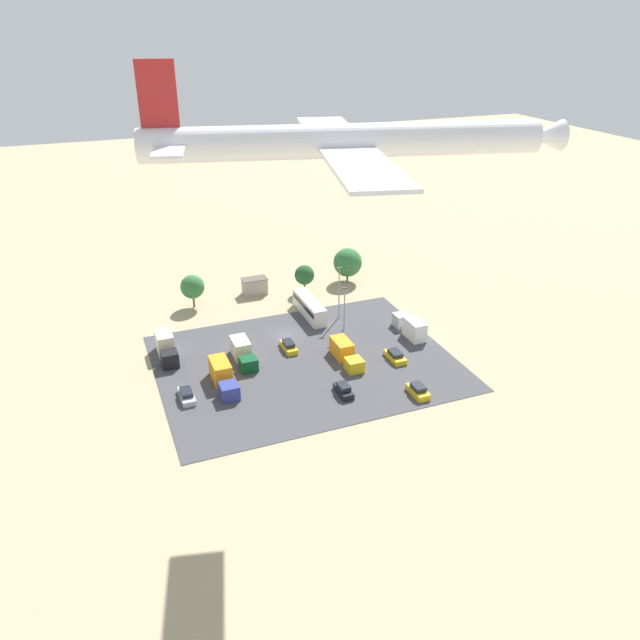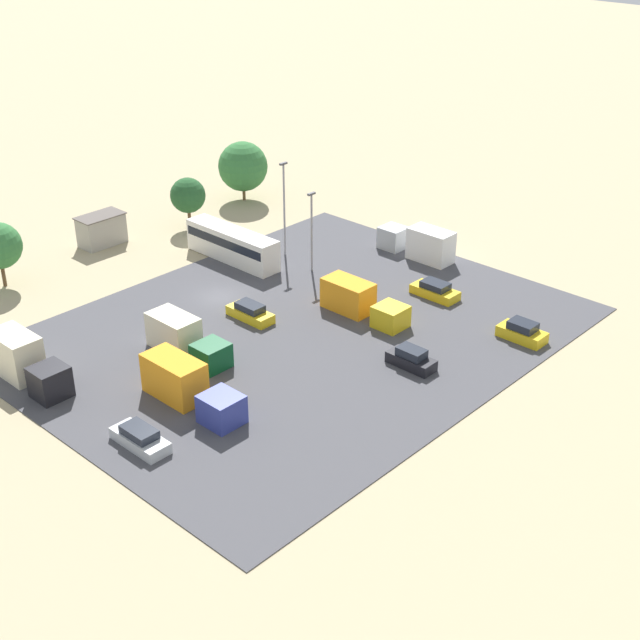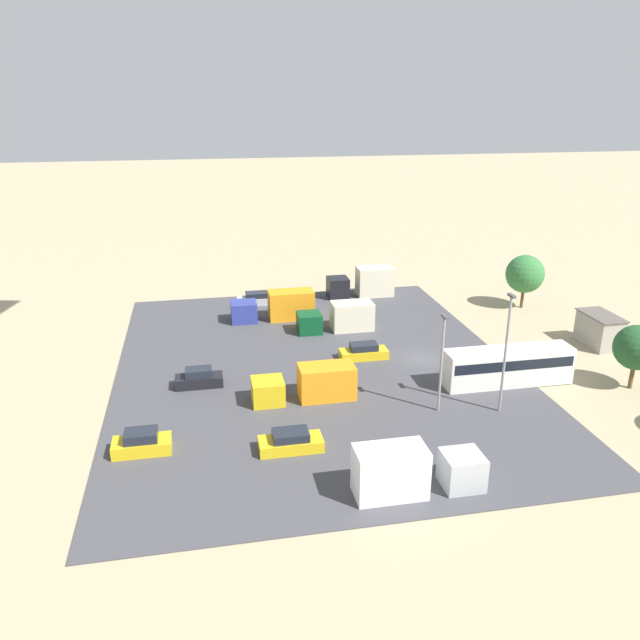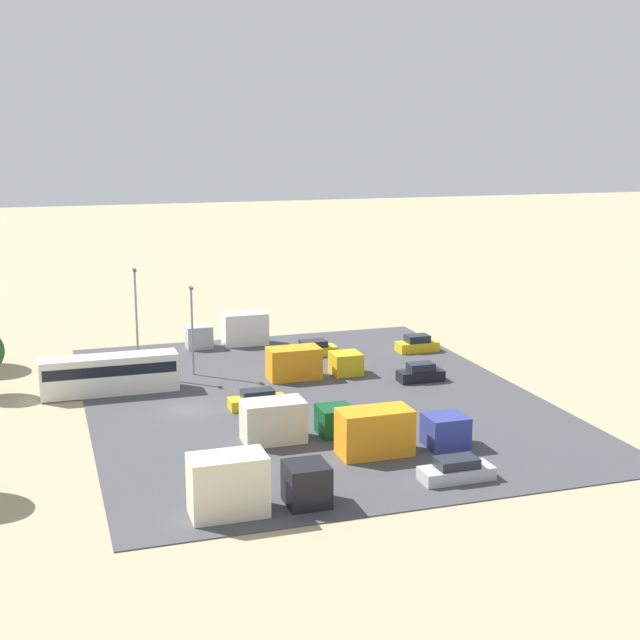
% 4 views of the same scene
% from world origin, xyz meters
% --- Properties ---
extents(ground_plane, '(400.00, 400.00, 0.00)m').
position_xyz_m(ground_plane, '(0.00, 0.00, 0.00)').
color(ground_plane, tan).
extents(parking_lot_surface, '(45.63, 35.98, 0.08)m').
position_xyz_m(parking_lot_surface, '(0.00, 10.28, 0.04)').
color(parking_lot_surface, '#424247').
rests_on(parking_lot_surface, ground).
extents(shed_building, '(4.89, 2.81, 3.26)m').
position_xyz_m(shed_building, '(-0.08, -18.58, 1.64)').
color(shed_building, '#9E998E').
rests_on(shed_building, ground).
extents(bus, '(2.47, 11.28, 3.22)m').
position_xyz_m(bus, '(-6.60, -5.37, 1.81)').
color(bus, silver).
rests_on(bus, ground).
extents(parked_car_0, '(1.72, 4.04, 1.63)m').
position_xyz_m(parked_car_0, '(-1.98, 20.90, 0.76)').
color(parked_car_0, black).
rests_on(parked_car_0, ground).
extents(parked_car_1, '(1.95, 4.54, 1.46)m').
position_xyz_m(parked_car_1, '(-13.63, 14.67, 0.69)').
color(parked_car_1, gold).
rests_on(parked_car_1, ground).
extents(parked_car_2, '(1.88, 4.72, 1.45)m').
position_xyz_m(parked_car_2, '(19.39, 13.80, 0.69)').
color(parked_car_2, '#ADB2B7').
rests_on(parked_car_2, ground).
extents(parked_car_3, '(1.92, 4.07, 1.65)m').
position_xyz_m(parked_car_3, '(-11.93, 24.99, 0.77)').
color(parked_car_3, gold).
rests_on(parked_car_3, ground).
extents(parked_car_4, '(1.77, 4.56, 1.49)m').
position_xyz_m(parked_car_4, '(1.12, 5.43, 0.70)').
color(parked_car_4, gold).
rests_on(parked_car_4, ground).
extents(parked_truck_0, '(2.57, 8.15, 3.57)m').
position_xyz_m(parked_truck_0, '(20.05, 0.34, 1.72)').
color(parked_truck_0, black).
rests_on(parked_truck_0, ground).
extents(parked_truck_1, '(2.60, 9.18, 3.18)m').
position_xyz_m(parked_truck_1, '(13.61, 12.01, 1.53)').
color(parked_truck_1, navy).
rests_on(parked_truck_1, ground).
extents(parked_truck_2, '(2.58, 8.06, 2.97)m').
position_xyz_m(parked_truck_2, '(8.96, 5.95, 1.44)').
color(parked_truck_2, '#0C4723').
rests_on(parked_truck_2, ground).
extents(parked_truck_3, '(2.53, 8.49, 2.81)m').
position_xyz_m(parked_truck_3, '(-6.14, 11.91, 1.37)').
color(parked_truck_3, gold).
rests_on(parked_truck_3, ground).
extents(parked_truck_4, '(2.39, 8.32, 3.27)m').
position_xyz_m(parked_truck_4, '(-20.02, 8.00, 1.57)').
color(parked_truck_4, '#ADB2B7').
rests_on(parked_truck_4, ground).
extents(tree_near_shed, '(4.42, 4.42, 6.33)m').
position_xyz_m(tree_near_shed, '(12.27, -16.85, 4.11)').
color(tree_near_shed, brown).
rests_on(tree_near_shed, ground).
extents(tree_apron_far, '(3.85, 3.85, 5.69)m').
position_xyz_m(tree_apron_far, '(-9.36, -15.49, 3.75)').
color(tree_apron_far, brown).
rests_on(tree_apron_far, ground).
extents(light_pole_lot_centre, '(0.90, 0.28, 9.73)m').
position_xyz_m(light_pole_lot_centre, '(-11.16, -2.49, 5.38)').
color(light_pole_lot_centre, gray).
rests_on(light_pole_lot_centre, ground).
extents(light_pole_lot_edge, '(0.90, 0.28, 8.03)m').
position_xyz_m(light_pole_lot_edge, '(-10.13, 2.26, 4.52)').
color(light_pole_lot_edge, gray).
rests_on(light_pole_lot_edge, ground).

